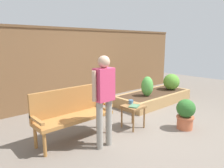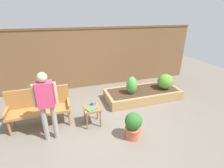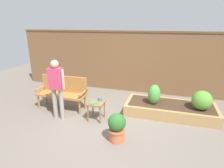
{
  "view_description": "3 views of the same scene",
  "coord_description": "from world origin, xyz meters",
  "px_view_note": "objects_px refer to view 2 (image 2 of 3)",
  "views": [
    {
      "loc": [
        -3.42,
        -2.63,
        1.77
      ],
      "look_at": [
        -0.08,
        1.1,
        0.77
      ],
      "focal_mm": 33.84,
      "sensor_mm": 36.0,
      "label": 1
    },
    {
      "loc": [
        -0.9,
        -3.25,
        2.58
      ],
      "look_at": [
        0.46,
        0.98,
        0.68
      ],
      "focal_mm": 26.51,
      "sensor_mm": 36.0,
      "label": 2
    },
    {
      "loc": [
        1.36,
        -3.93,
        2.41
      ],
      "look_at": [
        -0.16,
        1.08,
        0.71
      ],
      "focal_mm": 30.27,
      "sensor_mm": 36.0,
      "label": 3
    }
  ],
  "objects_px": {
    "shrub_near_bench": "(132,85)",
    "shrub_far_corner": "(165,82)",
    "cup_on_table": "(93,103)",
    "potted_boxwood": "(133,125)",
    "book_on_table": "(91,109)",
    "person_by_bench": "(46,102)",
    "side_table": "(92,110)",
    "garden_bench": "(39,105)"
  },
  "relations": [
    {
      "from": "cup_on_table",
      "to": "potted_boxwood",
      "type": "bearing_deg",
      "value": -51.2
    },
    {
      "from": "cup_on_table",
      "to": "potted_boxwood",
      "type": "relative_size",
      "value": 0.2
    },
    {
      "from": "potted_boxwood",
      "to": "shrub_far_corner",
      "type": "height_order",
      "value": "shrub_far_corner"
    },
    {
      "from": "shrub_near_bench",
      "to": "shrub_far_corner",
      "type": "xyz_separation_m",
      "value": [
        1.18,
        0.0,
        -0.03
      ]
    },
    {
      "from": "book_on_table",
      "to": "shrub_far_corner",
      "type": "relative_size",
      "value": 0.47
    },
    {
      "from": "potted_boxwood",
      "to": "shrub_near_bench",
      "type": "distance_m",
      "value": 1.65
    },
    {
      "from": "shrub_near_bench",
      "to": "potted_boxwood",
      "type": "bearing_deg",
      "value": -112.54
    },
    {
      "from": "potted_boxwood",
      "to": "shrub_near_bench",
      "type": "bearing_deg",
      "value": 67.46
    },
    {
      "from": "shrub_far_corner",
      "to": "cup_on_table",
      "type": "bearing_deg",
      "value": -165.88
    },
    {
      "from": "person_by_bench",
      "to": "book_on_table",
      "type": "bearing_deg",
      "value": 10.14
    },
    {
      "from": "book_on_table",
      "to": "potted_boxwood",
      "type": "bearing_deg",
      "value": -65.23
    },
    {
      "from": "shrub_near_bench",
      "to": "shrub_far_corner",
      "type": "relative_size",
      "value": 1.1
    },
    {
      "from": "book_on_table",
      "to": "potted_boxwood",
      "type": "height_order",
      "value": "potted_boxwood"
    },
    {
      "from": "side_table",
      "to": "book_on_table",
      "type": "height_order",
      "value": "book_on_table"
    },
    {
      "from": "garden_bench",
      "to": "shrub_near_bench",
      "type": "bearing_deg",
      "value": 7.34
    },
    {
      "from": "side_table",
      "to": "book_on_table",
      "type": "xyz_separation_m",
      "value": [
        -0.03,
        -0.06,
        0.1
      ]
    },
    {
      "from": "book_on_table",
      "to": "person_by_bench",
      "type": "relative_size",
      "value": 0.15
    },
    {
      "from": "side_table",
      "to": "book_on_table",
      "type": "relative_size",
      "value": 2.05
    },
    {
      "from": "cup_on_table",
      "to": "shrub_near_bench",
      "type": "relative_size",
      "value": 0.24
    },
    {
      "from": "person_by_bench",
      "to": "shrub_near_bench",
      "type": "bearing_deg",
      "value": 22.6
    },
    {
      "from": "potted_boxwood",
      "to": "person_by_bench",
      "type": "height_order",
      "value": "person_by_bench"
    },
    {
      "from": "side_table",
      "to": "potted_boxwood",
      "type": "xyz_separation_m",
      "value": [
        0.76,
        -0.76,
        -0.06
      ]
    },
    {
      "from": "garden_bench",
      "to": "book_on_table",
      "type": "bearing_deg",
      "value": -22.1
    },
    {
      "from": "garden_bench",
      "to": "person_by_bench",
      "type": "distance_m",
      "value": 0.79
    },
    {
      "from": "shrub_far_corner",
      "to": "garden_bench",
      "type": "bearing_deg",
      "value": -174.94
    },
    {
      "from": "cup_on_table",
      "to": "shrub_near_bench",
      "type": "height_order",
      "value": "shrub_near_bench"
    },
    {
      "from": "garden_bench",
      "to": "side_table",
      "type": "bearing_deg",
      "value": -19.02
    },
    {
      "from": "shrub_far_corner",
      "to": "person_by_bench",
      "type": "xyz_separation_m",
      "value": [
        -3.54,
        -0.98,
        0.39
      ]
    },
    {
      "from": "shrub_far_corner",
      "to": "side_table",
      "type": "bearing_deg",
      "value": -163.7
    },
    {
      "from": "book_on_table",
      "to": "garden_bench",
      "type": "bearing_deg",
      "value": 133.98
    },
    {
      "from": "cup_on_table",
      "to": "shrub_near_bench",
      "type": "xyz_separation_m",
      "value": [
        1.33,
        0.63,
        0.05
      ]
    },
    {
      "from": "potted_boxwood",
      "to": "book_on_table",
      "type": "bearing_deg",
      "value": 138.69
    },
    {
      "from": "cup_on_table",
      "to": "shrub_far_corner",
      "type": "xyz_separation_m",
      "value": [
        2.51,
        0.63,
        0.02
      ]
    },
    {
      "from": "garden_bench",
      "to": "shrub_far_corner",
      "type": "height_order",
      "value": "garden_bench"
    },
    {
      "from": "cup_on_table",
      "to": "person_by_bench",
      "type": "height_order",
      "value": "person_by_bench"
    },
    {
      "from": "shrub_far_corner",
      "to": "person_by_bench",
      "type": "distance_m",
      "value": 3.69
    },
    {
      "from": "shrub_near_bench",
      "to": "shrub_far_corner",
      "type": "distance_m",
      "value": 1.18
    },
    {
      "from": "potted_boxwood",
      "to": "cup_on_table",
      "type": "bearing_deg",
      "value": 128.8
    },
    {
      "from": "cup_on_table",
      "to": "book_on_table",
      "type": "height_order",
      "value": "cup_on_table"
    },
    {
      "from": "cup_on_table",
      "to": "side_table",
      "type": "bearing_deg",
      "value": -114.76
    },
    {
      "from": "side_table",
      "to": "shrub_near_bench",
      "type": "bearing_deg",
      "value": 28.49
    },
    {
      "from": "cup_on_table",
      "to": "shrub_far_corner",
      "type": "bearing_deg",
      "value": 14.12
    }
  ]
}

